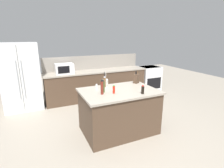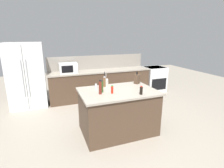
{
  "view_description": "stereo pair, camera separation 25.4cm",
  "coord_description": "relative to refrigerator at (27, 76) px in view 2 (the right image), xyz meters",
  "views": [
    {
      "loc": [
        -1.58,
        -3.11,
        2.05
      ],
      "look_at": [
        0.0,
        0.35,
        0.99
      ],
      "focal_mm": 28.0,
      "sensor_mm": 36.0,
      "label": 1
    },
    {
      "loc": [
        -1.35,
        -3.21,
        2.05
      ],
      "look_at": [
        0.0,
        0.35,
        0.99
      ],
      "focal_mm": 28.0,
      "sensor_mm": 36.0,
      "label": 2
    }
  ],
  "objects": [
    {
      "name": "ground_plane",
      "position": [
        1.92,
        -2.25,
        -0.93
      ],
      "size": [
        14.0,
        14.0,
        0.0
      ],
      "primitive_type": "plane",
      "color": "gray"
    },
    {
      "name": "back_counter_run",
      "position": [
        2.22,
        -0.05,
        -0.46
      ],
      "size": [
        3.36,
        0.66,
        0.94
      ],
      "color": "#4C3828",
      "rests_on": "ground_plane"
    },
    {
      "name": "wall_backsplash",
      "position": [
        2.22,
        0.27,
        0.24
      ],
      "size": [
        3.32,
        0.03,
        0.46
      ],
      "primitive_type": "cube",
      "color": "gray",
      "rests_on": "back_counter_run"
    },
    {
      "name": "kitchen_island",
      "position": [
        1.92,
        -2.25,
        -0.46
      ],
      "size": [
        1.58,
        1.08,
        0.94
      ],
      "color": "#4C3828",
      "rests_on": "ground_plane"
    },
    {
      "name": "refrigerator",
      "position": [
        0.0,
        0.0,
        0.0
      ],
      "size": [
        1.0,
        0.75,
        1.87
      ],
      "color": "white",
      "rests_on": "ground_plane"
    },
    {
      "name": "range_oven",
      "position": [
        4.32,
        -0.05,
        -0.47
      ],
      "size": [
        0.76,
        0.65,
        0.92
      ],
      "color": "white",
      "rests_on": "ground_plane"
    },
    {
      "name": "microwave",
      "position": [
        1.18,
        -0.05,
        0.16
      ],
      "size": [
        0.54,
        0.39,
        0.3
      ],
      "color": "white",
      "rests_on": "back_counter_run"
    },
    {
      "name": "knife_block",
      "position": [
        2.56,
        -1.9,
        0.12
      ],
      "size": [
        0.16,
        0.15,
        0.29
      ],
      "rotation": [
        0.0,
        0.0,
        0.53
      ],
      "color": "#4C3828",
      "rests_on": "kitchen_island"
    },
    {
      "name": "utensil_crock",
      "position": [
        1.8,
        -1.8,
        0.09
      ],
      "size": [
        0.12,
        0.12,
        0.32
      ],
      "color": "beige",
      "rests_on": "kitchen_island"
    },
    {
      "name": "hot_sauce_bottle",
      "position": [
        1.74,
        -2.37,
        0.08
      ],
      "size": [
        0.05,
        0.05,
        0.16
      ],
      "color": "red",
      "rests_on": "kitchen_island"
    },
    {
      "name": "pepper_grinder",
      "position": [
        1.74,
        -1.89,
        0.12
      ],
      "size": [
        0.06,
        0.06,
        0.24
      ],
      "color": "brown",
      "rests_on": "kitchen_island"
    },
    {
      "name": "vinegar_bottle",
      "position": [
        1.51,
        -2.33,
        0.14
      ],
      "size": [
        0.06,
        0.06,
        0.29
      ],
      "color": "maroon",
      "rests_on": "kitchen_island"
    },
    {
      "name": "olive_oil_bottle",
      "position": [
        1.57,
        -2.23,
        0.13
      ],
      "size": [
        0.07,
        0.07,
        0.25
      ],
      "color": "#2D4C1E",
      "rests_on": "kitchen_island"
    },
    {
      "name": "soy_sauce_bottle",
      "position": [
        2.25,
        -2.63,
        0.09
      ],
      "size": [
        0.06,
        0.06,
        0.17
      ],
      "color": "black",
      "rests_on": "kitchen_island"
    },
    {
      "name": "salt_shaker",
      "position": [
        1.53,
        -1.95,
        0.06
      ],
      "size": [
        0.04,
        0.04,
        0.11
      ],
      "color": "silver",
      "rests_on": "kitchen_island"
    }
  ]
}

